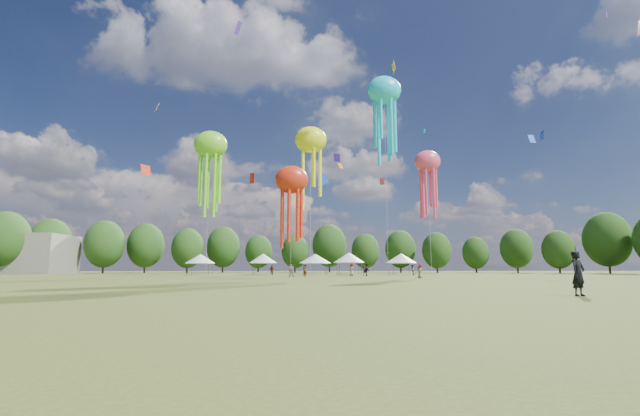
{
  "coord_description": "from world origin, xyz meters",
  "views": [
    {
      "loc": [
        -5.06,
        -18.65,
        1.2
      ],
      "look_at": [
        -2.97,
        15.0,
        6.0
      ],
      "focal_mm": 23.67,
      "sensor_mm": 36.0,
      "label": 1
    }
  ],
  "objects": [
    {
      "name": "show_kites",
      "position": [
        -2.4,
        36.77,
        17.71
      ],
      "size": [
        33.77,
        20.82,
        29.21
      ],
      "color": "#F7FF1A",
      "rests_on": "ground"
    },
    {
      "name": "ground",
      "position": [
        0.0,
        0.0,
        0.0
      ],
      "size": [
        300.0,
        300.0,
        0.0
      ],
      "primitive_type": "plane",
      "color": "#384416",
      "rests_on": "ground"
    },
    {
      "name": "observer_main",
      "position": [
        7.19,
        -1.02,
        0.96
      ],
      "size": [
        0.83,
        0.71,
        1.93
      ],
      "primitive_type": "imported",
      "rotation": [
        0.0,
        0.0,
        0.43
      ],
      "color": "black",
      "rests_on": "ground"
    },
    {
      "name": "spectators_far",
      "position": [
        5.26,
        45.76,
        0.88
      ],
      "size": [
        23.62,
        21.91,
        1.93
      ],
      "color": "gray",
      "rests_on": "ground"
    },
    {
      "name": "festival_tents",
      "position": [
        -2.25,
        57.07,
        2.88
      ],
      "size": [
        41.23,
        8.03,
        3.9
      ],
      "color": "#47474C",
      "rests_on": "ground"
    },
    {
      "name": "small_kites",
      "position": [
        -0.28,
        43.06,
        30.18
      ],
      "size": [
        71.87,
        61.17,
        46.66
      ],
      "color": "#F7FF1A",
      "rests_on": "ground"
    },
    {
      "name": "spectator_near",
      "position": [
        -5.43,
        37.19,
        0.96
      ],
      "size": [
        0.96,
        0.77,
        1.92
      ],
      "primitive_type": "imported",
      "rotation": [
        0.0,
        0.0,
        3.1
      ],
      "color": "gray",
      "rests_on": "ground"
    },
    {
      "name": "treeline",
      "position": [
        -3.87,
        62.51,
        6.54
      ],
      "size": [
        201.57,
        95.24,
        13.43
      ],
      "color": "#38281C",
      "rests_on": "ground"
    }
  ]
}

